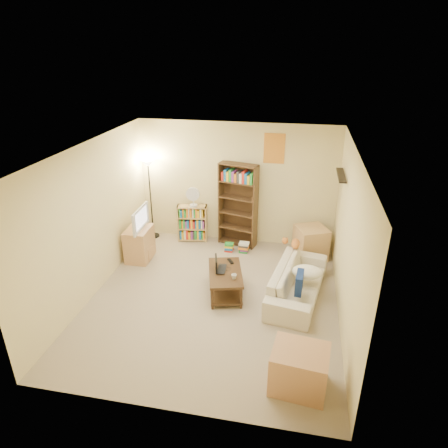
# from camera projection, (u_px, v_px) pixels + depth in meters

# --- Properties ---
(room) EXTENTS (4.50, 4.54, 2.52)m
(room) POSITION_uv_depth(u_px,v_px,m) (213.00, 208.00, 5.94)
(room) COLOR tan
(room) RESTS_ON ground
(sofa) EXTENTS (2.07, 1.33, 0.53)m
(sofa) POSITION_uv_depth(u_px,v_px,m) (298.00, 282.00, 6.59)
(sofa) COLOR beige
(sofa) RESTS_ON ground
(navy_pillow) EXTENTS (0.13, 0.36, 0.32)m
(navy_pillow) POSITION_uv_depth(u_px,v_px,m) (299.00, 283.00, 6.12)
(navy_pillow) COLOR navy
(navy_pillow) RESTS_ON sofa
(cream_blanket) EXTENTS (0.49, 0.35, 0.21)m
(cream_blanket) POSITION_uv_depth(u_px,v_px,m) (307.00, 272.00, 6.50)
(cream_blanket) COLOR white
(cream_blanket) RESTS_ON sofa
(tabby_cat) EXTENTS (0.42, 0.20, 0.14)m
(tabby_cat) POSITION_uv_depth(u_px,v_px,m) (294.00, 243.00, 7.12)
(tabby_cat) COLOR #C56B29
(tabby_cat) RESTS_ON sofa
(coffee_table) EXTENTS (0.75, 1.06, 0.43)m
(coffee_table) POSITION_uv_depth(u_px,v_px,m) (225.00, 279.00, 6.64)
(coffee_table) COLOR #3B2716
(coffee_table) RESTS_ON ground
(laptop) EXTENTS (0.36, 0.26, 0.03)m
(laptop) POSITION_uv_depth(u_px,v_px,m) (225.00, 269.00, 6.62)
(laptop) COLOR black
(laptop) RESTS_ON coffee_table
(laptop_screen) EXTENTS (0.09, 0.31, 0.21)m
(laptop_screen) POSITION_uv_depth(u_px,v_px,m) (216.00, 264.00, 6.56)
(laptop_screen) COLOR white
(laptop_screen) RESTS_ON laptop
(mug) EXTENTS (0.11, 0.11, 0.08)m
(mug) POSITION_uv_depth(u_px,v_px,m) (234.00, 277.00, 6.36)
(mug) COLOR silver
(mug) RESTS_ON coffee_table
(tv_remote) EXTENTS (0.13, 0.17, 0.02)m
(tv_remote) POSITION_uv_depth(u_px,v_px,m) (230.00, 261.00, 6.87)
(tv_remote) COLOR black
(tv_remote) RESTS_ON coffee_table
(tv_stand) EXTENTS (0.44, 0.61, 0.64)m
(tv_stand) POSITION_uv_depth(u_px,v_px,m) (139.00, 244.00, 7.71)
(tv_stand) COLOR tan
(tv_stand) RESTS_ON ground
(television) EXTENTS (0.75, 0.12, 0.43)m
(television) POSITION_uv_depth(u_px,v_px,m) (137.00, 218.00, 7.49)
(television) COLOR black
(television) RESTS_ON tv_stand
(tall_bookshelf) EXTENTS (0.82, 0.45, 1.73)m
(tall_bookshelf) POSITION_uv_depth(u_px,v_px,m) (238.00, 203.00, 8.05)
(tall_bookshelf) COLOR #49331C
(tall_bookshelf) RESTS_ON ground
(short_bookshelf) EXTENTS (0.64, 0.34, 0.78)m
(short_bookshelf) POSITION_uv_depth(u_px,v_px,m) (192.00, 223.00, 8.43)
(short_bookshelf) COLOR tan
(short_bookshelf) RESTS_ON ground
(desk_fan) EXTENTS (0.28, 0.16, 0.42)m
(desk_fan) POSITION_uv_depth(u_px,v_px,m) (193.00, 196.00, 8.13)
(desk_fan) COLOR silver
(desk_fan) RESTS_ON short_bookshelf
(floor_lamp) EXTENTS (0.29, 0.29, 1.71)m
(floor_lamp) POSITION_uv_depth(u_px,v_px,m) (149.00, 176.00, 8.19)
(floor_lamp) COLOR black
(floor_lamp) RESTS_ON ground
(side_table) EXTENTS (0.73, 0.73, 0.63)m
(side_table) POSITION_uv_depth(u_px,v_px,m) (311.00, 243.00, 7.77)
(side_table) COLOR tan
(side_table) RESTS_ON ground
(end_cabinet) EXTENTS (0.72, 0.63, 0.55)m
(end_cabinet) POSITION_uv_depth(u_px,v_px,m) (299.00, 369.00, 4.81)
(end_cabinet) COLOR tan
(end_cabinet) RESTS_ON ground
(book_stacks) EXTENTS (0.51, 0.16, 0.21)m
(book_stacks) POSITION_uv_depth(u_px,v_px,m) (237.00, 247.00, 8.07)
(book_stacks) COLOR red
(book_stacks) RESTS_ON ground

